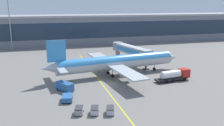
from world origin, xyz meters
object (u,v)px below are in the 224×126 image
object	(u,v)px
baggage_cart_1	(95,110)
main_airliner	(116,62)
pushback_tug	(67,98)
crew_van	(65,86)
fuel_tanker	(175,75)
baggage_cart_0	(79,110)
baggage_cart_2	(110,110)

from	to	relation	value
baggage_cart_1	main_airliner	bearing A→B (deg)	64.80
pushback_tug	crew_van	bearing A→B (deg)	90.21
main_airliner	baggage_cart_1	size ratio (longest dim) A/B	15.53
main_airliner	baggage_cart_1	xyz separation A→B (m)	(-12.09, -25.70, -3.36)
crew_van	main_airliner	bearing A→B (deg)	31.29
main_airliner	fuel_tanker	bearing A→B (deg)	-34.14
pushback_tug	baggage_cart_0	world-z (taller)	baggage_cart_0
fuel_tanker	crew_van	xyz separation A→B (m)	(-31.71, -0.21, -0.43)
fuel_tanker	pushback_tug	size ratio (longest dim) A/B	2.68
crew_van	baggage_cart_2	distance (m)	18.07
main_airliner	baggage_cart_0	bearing A→B (deg)	-121.39
main_airliner	crew_van	distance (m)	19.96
crew_van	baggage_cart_0	bearing A→B (deg)	-83.40
baggage_cart_0	baggage_cart_2	size ratio (longest dim) A/B	1.00
pushback_tug	baggage_cart_2	size ratio (longest dim) A/B	1.39
baggage_cart_0	pushback_tug	bearing A→B (deg)	102.38
crew_van	baggage_cart_1	world-z (taller)	crew_van
main_airliner	fuel_tanker	size ratio (longest dim) A/B	4.16
baggage_cart_0	baggage_cart_1	distance (m)	3.20
main_airliner	crew_van	size ratio (longest dim) A/B	8.65
crew_van	pushback_tug	world-z (taller)	crew_van
baggage_cart_1	baggage_cart_2	world-z (taller)	same
main_airliner	pushback_tug	world-z (taller)	main_airliner
fuel_tanker	baggage_cart_1	xyz separation A→B (m)	(-26.92, -15.64, -0.96)
main_airliner	fuel_tanker	xyz separation A→B (m)	(14.83, -10.05, -2.40)
baggage_cart_1	baggage_cart_2	distance (m)	3.20
crew_van	baggage_cart_1	distance (m)	16.17
fuel_tanker	baggage_cart_1	world-z (taller)	fuel_tanker
fuel_tanker	baggage_cart_0	bearing A→B (deg)	-153.71
pushback_tug	baggage_cart_2	xyz separation A→B (m)	(7.86, -9.21, -0.07)
baggage_cart_0	baggage_cart_1	bearing A→B (deg)	-14.66
main_airliner	baggage_cart_2	xyz separation A→B (m)	(-9.00, -26.51, -3.36)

